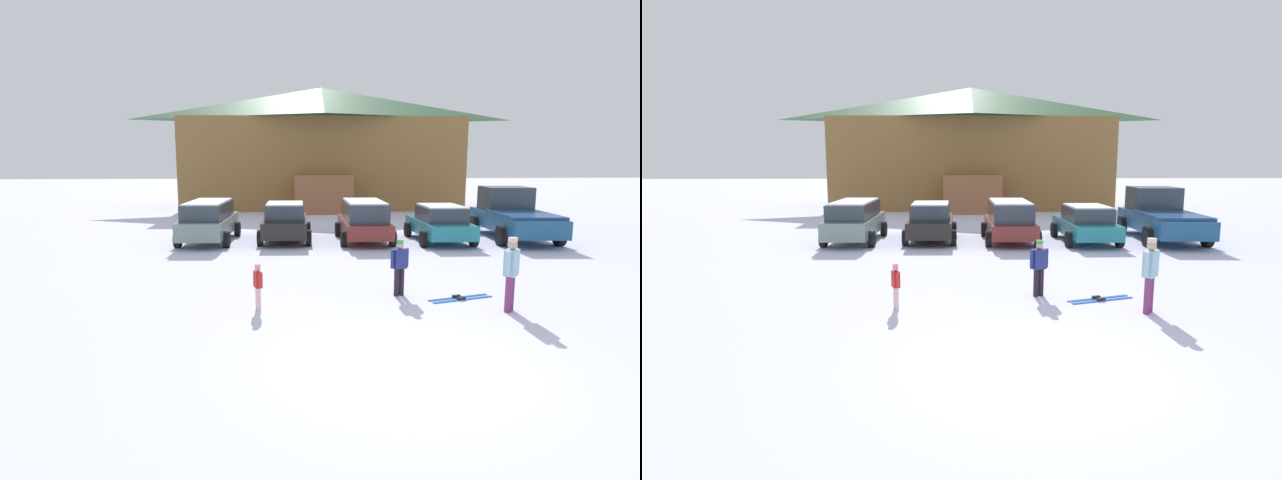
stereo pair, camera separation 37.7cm
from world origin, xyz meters
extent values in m
plane|color=silver|center=(0.00, 0.00, 0.00)|extent=(160.00, 160.00, 0.00)
cube|color=olive|center=(0.37, 27.97, 3.02)|extent=(18.67, 7.83, 6.05)
pyramid|color=#28502E|center=(0.37, 27.97, 7.13)|extent=(19.28, 8.45, 2.17)
cube|color=#965B38|center=(0.24, 23.41, 1.20)|extent=(3.65, 1.90, 2.40)
cube|color=gray|center=(-5.20, 12.90, 0.67)|extent=(1.94, 4.69, 0.69)
cube|color=#2D3842|center=(-5.21, 12.81, 1.32)|extent=(1.68, 3.58, 0.61)
cube|color=white|center=(-5.21, 12.81, 1.65)|extent=(1.57, 3.40, 0.06)
cylinder|color=black|center=(-6.06, 14.38, 0.32)|extent=(0.25, 0.65, 0.64)
cylinder|color=black|center=(-4.20, 14.29, 0.32)|extent=(0.25, 0.65, 0.64)
cylinder|color=black|center=(-6.20, 11.52, 0.32)|extent=(0.25, 0.65, 0.64)
cylinder|color=black|center=(-4.34, 11.43, 0.32)|extent=(0.25, 0.65, 0.64)
cube|color=black|center=(-2.09, 12.92, 0.64)|extent=(1.87, 4.12, 0.64)
cube|color=#2D3842|center=(-2.09, 12.72, 1.25)|extent=(1.60, 2.16, 0.59)
cube|color=white|center=(-2.09, 12.72, 1.58)|extent=(1.49, 2.05, 0.06)
cylinder|color=black|center=(-3.00, 14.21, 0.32)|extent=(0.24, 0.65, 0.64)
cylinder|color=black|center=(-1.11, 14.16, 0.32)|extent=(0.24, 0.65, 0.64)
cylinder|color=black|center=(-3.07, 11.69, 0.32)|extent=(0.24, 0.65, 0.64)
cylinder|color=black|center=(-1.18, 11.64, 0.32)|extent=(0.24, 0.65, 0.64)
cube|color=maroon|center=(1.13, 12.63, 0.61)|extent=(1.84, 4.35, 0.58)
cube|color=#2D3842|center=(1.13, 12.54, 1.26)|extent=(1.61, 3.31, 0.73)
cube|color=white|center=(1.13, 12.54, 1.66)|extent=(1.50, 3.14, 0.06)
cylinder|color=black|center=(0.20, 13.98, 0.32)|extent=(0.23, 0.64, 0.64)
cylinder|color=black|center=(2.11, 13.95, 0.32)|extent=(0.23, 0.64, 0.64)
cylinder|color=black|center=(0.16, 11.30, 0.32)|extent=(0.23, 0.64, 0.64)
cylinder|color=black|center=(2.07, 11.27, 0.32)|extent=(0.23, 0.64, 0.64)
cube|color=teal|center=(4.22, 12.36, 0.60)|extent=(1.85, 4.32, 0.57)
cube|color=#2D3842|center=(4.21, 12.14, 1.17)|extent=(1.61, 2.25, 0.58)
cube|color=white|center=(4.21, 12.14, 1.49)|extent=(1.50, 2.14, 0.06)
cylinder|color=black|center=(3.24, 13.70, 0.32)|extent=(0.22, 0.64, 0.64)
cylinder|color=black|center=(5.20, 13.69, 0.32)|extent=(0.22, 0.64, 0.64)
cylinder|color=black|center=(3.23, 11.03, 0.32)|extent=(0.22, 0.64, 0.64)
cylinder|color=black|center=(5.19, 11.02, 0.32)|extent=(0.22, 0.64, 0.64)
cube|color=navy|center=(7.58, 12.80, 0.75)|extent=(2.52, 6.03, 0.70)
cube|color=#2D3842|center=(7.67, 13.98, 1.62)|extent=(2.06, 2.02, 1.05)
cube|color=navy|center=(7.51, 11.78, 1.16)|extent=(2.32, 3.38, 0.12)
cylinder|color=black|center=(6.58, 14.65, 0.40)|extent=(0.32, 0.82, 0.80)
cylinder|color=black|center=(8.84, 14.48, 0.40)|extent=(0.32, 0.82, 0.80)
cylinder|color=black|center=(6.32, 11.12, 0.40)|extent=(0.32, 0.82, 0.80)
cylinder|color=black|center=(8.58, 10.96, 0.40)|extent=(0.32, 0.82, 0.80)
cylinder|color=#753164|center=(2.88, 2.78, 0.41)|extent=(0.15, 0.15, 0.82)
cylinder|color=#753164|center=(2.99, 2.92, 0.41)|extent=(0.15, 0.15, 0.82)
cube|color=#97C2D2|center=(2.93, 2.85, 1.11)|extent=(0.44, 0.46, 0.58)
cylinder|color=#97C2D2|center=(2.77, 2.65, 1.12)|extent=(0.11, 0.11, 0.55)
cylinder|color=#97C2D2|center=(3.10, 3.04, 1.12)|extent=(0.11, 0.11, 0.55)
sphere|color=tan|center=(2.93, 2.85, 1.50)|extent=(0.21, 0.21, 0.21)
cylinder|color=beige|center=(2.93, 2.85, 1.62)|extent=(0.20, 0.20, 0.10)
cylinder|color=beige|center=(-2.68, 3.39, 0.26)|extent=(0.09, 0.09, 0.51)
cylinder|color=beige|center=(-2.64, 3.28, 0.26)|extent=(0.09, 0.09, 0.51)
cube|color=red|center=(-2.66, 3.33, 0.70)|extent=(0.22, 0.29, 0.36)
cylinder|color=red|center=(-2.71, 3.48, 0.71)|extent=(0.07, 0.07, 0.35)
cylinder|color=red|center=(-2.61, 3.18, 0.71)|extent=(0.07, 0.07, 0.35)
sphere|color=tan|center=(-2.66, 3.33, 0.94)|extent=(0.13, 0.13, 0.13)
cylinder|color=pink|center=(-2.66, 3.33, 1.02)|extent=(0.13, 0.13, 0.06)
cylinder|color=black|center=(0.70, 4.26, 0.35)|extent=(0.13, 0.13, 0.69)
cylinder|color=black|center=(0.84, 4.32, 0.35)|extent=(0.13, 0.13, 0.69)
cube|color=navy|center=(0.77, 4.29, 0.94)|extent=(0.39, 0.32, 0.49)
cylinder|color=navy|center=(0.57, 4.20, 0.95)|extent=(0.09, 0.09, 0.46)
cylinder|color=navy|center=(0.96, 4.37, 0.95)|extent=(0.09, 0.09, 0.46)
sphere|color=tan|center=(0.77, 4.29, 1.27)|extent=(0.18, 0.18, 0.18)
cylinder|color=#369551|center=(0.77, 4.29, 1.36)|extent=(0.17, 0.17, 0.08)
cube|color=blue|center=(2.17, 3.98, 0.01)|extent=(1.63, 0.58, 0.02)
cube|color=black|center=(2.12, 3.97, 0.05)|extent=(0.22, 0.14, 0.06)
cube|color=blue|center=(2.23, 3.79, 0.01)|extent=(1.63, 0.58, 0.02)
cube|color=black|center=(2.18, 3.77, 0.05)|extent=(0.22, 0.14, 0.06)
camera|label=1|loc=(-1.96, -7.60, 3.36)|focal=28.00mm
camera|label=2|loc=(-1.58, -7.62, 3.36)|focal=28.00mm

